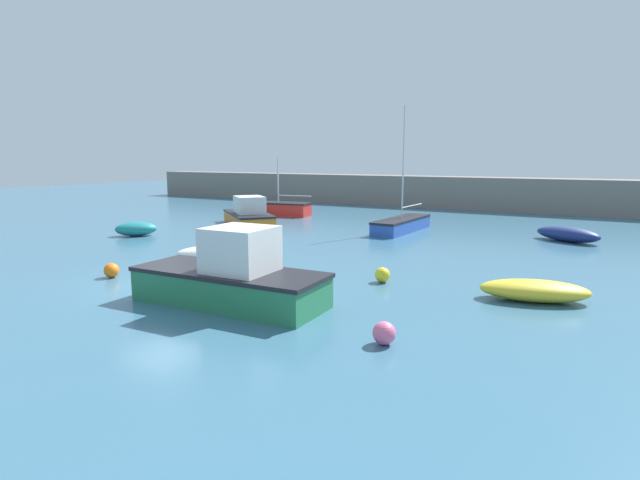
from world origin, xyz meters
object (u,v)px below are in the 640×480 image
object	(u,v)px
sailboat_twin_hulled	(278,209)
fishing_dinghy_green	(136,229)
rowboat_white_midwater	(219,252)
rowboat_blue_near	(534,290)
mooring_buoy_orange	(111,270)
motorboat_grey_hull	(232,278)
motorboat_with_cabin	(249,215)
sailboat_tall_mast	(402,224)
open_tender_yellow	(568,234)
mooring_buoy_pink	(384,333)
mooring_buoy_yellow	(382,275)

from	to	relation	value
sailboat_twin_hulled	fishing_dinghy_green	size ratio (longest dim) A/B	2.10
rowboat_white_midwater	rowboat_blue_near	xyz separation A→B (m)	(12.27, -0.00, 0.01)
mooring_buoy_orange	rowboat_blue_near	bearing A→B (deg)	18.17
sailboat_twin_hulled	motorboat_grey_hull	distance (m)	22.45
rowboat_white_midwater	motorboat_with_cabin	bearing A→B (deg)	79.96
sailboat_tall_mast	motorboat_with_cabin	size ratio (longest dim) A/B	1.27
fishing_dinghy_green	sailboat_tall_mast	bearing A→B (deg)	-10.87
rowboat_white_midwater	open_tender_yellow	size ratio (longest dim) A/B	0.99
rowboat_blue_near	mooring_buoy_pink	bearing A→B (deg)	-129.96
rowboat_white_midwater	mooring_buoy_pink	bearing A→B (deg)	-70.78
mooring_buoy_yellow	motorboat_with_cabin	bearing A→B (deg)	144.65
sailboat_twin_hulled	motorboat_with_cabin	distance (m)	5.61
fishing_dinghy_green	mooring_buoy_yellow	distance (m)	15.89
fishing_dinghy_green	mooring_buoy_pink	xyz separation A→B (m)	(17.95, -8.09, -0.11)
open_tender_yellow	mooring_buoy_yellow	world-z (taller)	open_tender_yellow
motorboat_grey_hull	mooring_buoy_pink	distance (m)	5.13
sailboat_tall_mast	motorboat_grey_hull	size ratio (longest dim) A/B	1.20
sailboat_twin_hulled	motorboat_with_cabin	world-z (taller)	sailboat_twin_hulled
rowboat_blue_near	mooring_buoy_pink	xyz separation A→B (m)	(-2.48, -5.51, -0.05)
rowboat_white_midwater	fishing_dinghy_green	size ratio (longest dim) A/B	1.46
sailboat_tall_mast	rowboat_blue_near	size ratio (longest dim) A/B	2.11
sailboat_twin_hulled	mooring_buoy_pink	distance (m)	26.01
motorboat_grey_hull	mooring_buoy_yellow	bearing A→B (deg)	-123.53
sailboat_twin_hulled	mooring_buoy_pink	xyz separation A→B (m)	(16.75, -19.90, -0.24)
mooring_buoy_yellow	fishing_dinghy_green	bearing A→B (deg)	169.95
motorboat_with_cabin	motorboat_grey_hull	size ratio (longest dim) A/B	0.95
fishing_dinghy_green	open_tender_yellow	xyz separation A→B (m)	(20.47, 9.71, -0.01)
fishing_dinghy_green	motorboat_with_cabin	size ratio (longest dim) A/B	0.43
motorboat_with_cabin	mooring_buoy_yellow	world-z (taller)	motorboat_with_cabin
fishing_dinghy_green	mooring_buoy_orange	world-z (taller)	fishing_dinghy_green
sailboat_twin_hulled	motorboat_grey_hull	bearing A→B (deg)	111.80
motorboat_grey_hull	open_tender_yellow	bearing A→B (deg)	-116.48
rowboat_blue_near	mooring_buoy_yellow	xyz separation A→B (m)	(-4.79, -0.20, -0.06)
mooring_buoy_pink	mooring_buoy_orange	xyz separation A→B (m)	(-10.90, 1.12, -0.01)
motorboat_with_cabin	mooring_buoy_pink	distance (m)	21.04
motorboat_with_cabin	sailboat_tall_mast	bearing A→B (deg)	-125.97
motorboat_with_cabin	mooring_buoy_yellow	size ratio (longest dim) A/B	10.77
rowboat_white_midwater	motorboat_grey_hull	world-z (taller)	motorboat_grey_hull
motorboat_grey_hull	open_tender_yellow	size ratio (longest dim) A/B	1.68
mooring_buoy_orange	fishing_dinghy_green	bearing A→B (deg)	135.31
sailboat_tall_mast	open_tender_yellow	distance (m)	8.61
sailboat_twin_hulled	mooring_buoy_orange	bearing A→B (deg)	97.67
rowboat_white_midwater	mooring_buoy_pink	world-z (taller)	rowboat_white_midwater
mooring_buoy_pink	motorboat_with_cabin	bearing A→B (deg)	136.45
rowboat_blue_near	open_tender_yellow	bearing A→B (deg)	74.12
motorboat_grey_hull	mooring_buoy_yellow	xyz separation A→B (m)	(2.74, 4.57, -0.52)
sailboat_twin_hulled	motorboat_with_cabin	size ratio (longest dim) A/B	0.90
sailboat_tall_mast	mooring_buoy_pink	xyz separation A→B (m)	(6.04, -16.89, -0.15)
motorboat_with_cabin	rowboat_blue_near	bearing A→B (deg)	-167.41
sailboat_tall_mast	rowboat_blue_near	distance (m)	14.22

